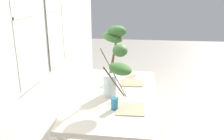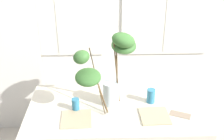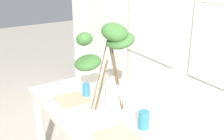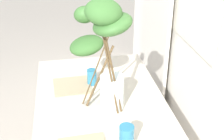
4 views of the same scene
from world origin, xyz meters
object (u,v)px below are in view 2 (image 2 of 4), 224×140
at_px(dining_table, 115,116).
at_px(drinking_glass_blue_left, 76,104).
at_px(vase_with_branches, 108,68).
at_px(plate_square_left, 76,119).
at_px(plate_square_right, 155,116).
at_px(drinking_glass_blue_right, 151,96).

relative_size(dining_table, drinking_glass_blue_left, 14.10).
bearing_deg(drinking_glass_blue_left, vase_with_branches, 6.82).
distance_m(plate_square_left, plate_square_right, 0.67).
height_order(drinking_glass_blue_left, plate_square_right, drinking_glass_blue_left).
height_order(dining_table, vase_with_branches, vase_with_branches).
xyz_separation_m(plate_square_left, plate_square_right, (0.67, 0.02, 0.00)).
xyz_separation_m(dining_table, vase_with_branches, (-0.06, 0.01, 0.50)).
height_order(drinking_glass_blue_right, plate_square_right, drinking_glass_blue_right).
bearing_deg(plate_square_left, plate_square_right, 1.61).
bearing_deg(drinking_glass_blue_left, dining_table, 4.87).
bearing_deg(vase_with_branches, plate_square_left, -147.65).
bearing_deg(dining_table, drinking_glass_blue_right, 12.04).
height_order(dining_table, plate_square_left, plate_square_left).
xyz_separation_m(drinking_glass_blue_left, drinking_glass_blue_right, (0.69, 0.10, 0.01)).
xyz_separation_m(dining_table, plate_square_left, (-0.34, -0.17, 0.11)).
height_order(drinking_glass_blue_right, plate_square_left, drinking_glass_blue_right).
distance_m(dining_table, drinking_glass_blue_right, 0.38).
height_order(plate_square_left, plate_square_right, plate_square_right).
relative_size(vase_with_branches, plate_square_right, 2.99).
bearing_deg(plate_square_left, dining_table, 26.92).
height_order(vase_with_branches, drinking_glass_blue_left, vase_with_branches).
bearing_deg(plate_square_left, vase_with_branches, 32.35).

